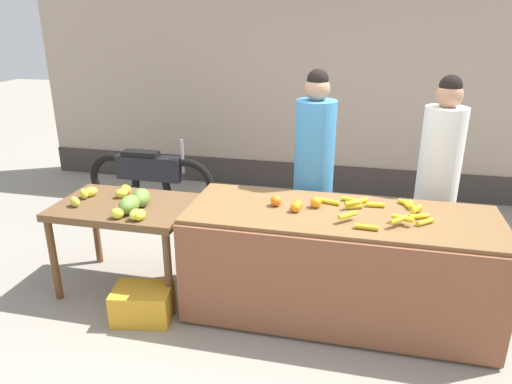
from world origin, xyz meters
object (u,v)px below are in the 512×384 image
at_px(vendor_woman_white_shirt, 437,182).
at_px(produce_sack, 241,232).
at_px(parked_motorcycle, 150,176).
at_px(produce_crate, 143,304).
at_px(vendor_woman_blue_shirt, 313,175).

relative_size(vendor_woman_white_shirt, produce_sack, 3.42).
relative_size(parked_motorcycle, produce_sack, 3.07).
bearing_deg(produce_sack, produce_crate, -112.87).
xyz_separation_m(vendor_woman_blue_shirt, produce_crate, (-1.16, -1.07, -0.78)).
height_order(vendor_woman_blue_shirt, parked_motorcycle, vendor_woman_blue_shirt).
xyz_separation_m(produce_crate, produce_sack, (0.48, 1.15, 0.13)).
xyz_separation_m(parked_motorcycle, produce_crate, (0.90, -2.12, -0.27)).
bearing_deg(vendor_woman_white_shirt, vendor_woman_blue_shirt, -175.23).
xyz_separation_m(vendor_woman_blue_shirt, produce_sack, (-0.67, 0.08, -0.65)).
relative_size(vendor_woman_blue_shirt, vendor_woman_white_shirt, 1.02).
xyz_separation_m(vendor_woman_white_shirt, produce_sack, (-1.70, -0.01, -0.64)).
xyz_separation_m(parked_motorcycle, produce_sack, (1.39, -0.97, -0.14)).
height_order(parked_motorcycle, produce_crate, parked_motorcycle).
distance_m(vendor_woman_blue_shirt, vendor_woman_white_shirt, 1.03).
xyz_separation_m(vendor_woman_white_shirt, produce_crate, (-2.19, -1.16, -0.77)).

